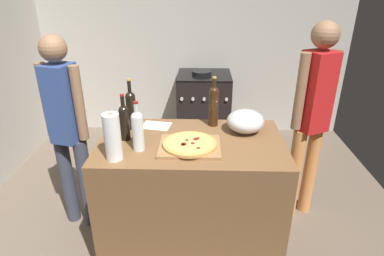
{
  "coord_description": "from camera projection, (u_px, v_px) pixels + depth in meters",
  "views": [
    {
      "loc": [
        0.25,
        -1.25,
        1.93
      ],
      "look_at": [
        0.18,
        0.81,
        0.98
      ],
      "focal_mm": 30.12,
      "sensor_mm": 36.0,
      "label": 1
    }
  ],
  "objects": [
    {
      "name": "stove",
      "position": [
        204.0,
        108.0,
        4.08
      ],
      "size": [
        0.64,
        0.61,
        0.93
      ],
      "color": "black",
      "rests_on": "ground_plane"
    },
    {
      "name": "kitchen_wall_rear",
      "position": [
        183.0,
        34.0,
        4.09
      ],
      "size": [
        4.22,
        0.1,
        2.6
      ],
      "primitive_type": "cube",
      "color": "#BCB7AD",
      "rests_on": "ground_plane"
    },
    {
      "name": "paper_towel_roll",
      "position": [
        113.0,
        137.0,
        1.92
      ],
      "size": [
        0.1,
        0.1,
        0.3
      ],
      "color": "white",
      "rests_on": "counter"
    },
    {
      "name": "pizza",
      "position": [
        190.0,
        144.0,
        2.1
      ],
      "size": [
        0.35,
        0.35,
        0.03
      ],
      "color": "tan",
      "rests_on": "cutting_board"
    },
    {
      "name": "wine_bottle_clear",
      "position": [
        131.0,
        108.0,
        2.32
      ],
      "size": [
        0.07,
        0.07,
        0.38
      ],
      "color": "black",
      "rests_on": "counter"
    },
    {
      "name": "counter",
      "position": [
        192.0,
        196.0,
        2.39
      ],
      "size": [
        1.27,
        0.75,
        0.93
      ],
      "primitive_type": "cube",
      "color": "brown",
      "rests_on": "ground_plane"
    },
    {
      "name": "wine_bottle_dark",
      "position": [
        214.0,
        104.0,
        2.37
      ],
      "size": [
        0.07,
        0.07,
        0.38
      ],
      "color": "#331E0F",
      "rests_on": "counter"
    },
    {
      "name": "cutting_board",
      "position": [
        190.0,
        146.0,
        2.1
      ],
      "size": [
        0.4,
        0.32,
        0.02
      ],
      "primitive_type": "cube",
      "color": "#9E7247",
      "rests_on": "counter"
    },
    {
      "name": "ground_plane",
      "position": [
        176.0,
        189.0,
        3.27
      ],
      "size": [
        4.22,
        3.51,
        0.02
      ],
      "primitive_type": "cube",
      "color": "#6B5B4C"
    },
    {
      "name": "wine_bottle_amber",
      "position": [
        124.0,
        121.0,
        2.17
      ],
      "size": [
        0.07,
        0.07,
        0.33
      ],
      "color": "black",
      "rests_on": "counter"
    },
    {
      "name": "person_in_red",
      "position": [
        312.0,
        114.0,
        2.55
      ],
      "size": [
        0.35,
        0.27,
        1.67
      ],
      "color": "#D88C4C",
      "rests_on": "ground_plane"
    },
    {
      "name": "mixing_bowl",
      "position": [
        245.0,
        121.0,
        2.3
      ],
      "size": [
        0.27,
        0.27,
        0.16
      ],
      "color": "#B2B2B7",
      "rests_on": "counter"
    },
    {
      "name": "person_in_stripes",
      "position": [
        67.0,
        127.0,
        2.46
      ],
      "size": [
        0.35,
        0.24,
        1.59
      ],
      "color": "#383D4C",
      "rests_on": "ground_plane"
    },
    {
      "name": "recipe_sheet",
      "position": [
        156.0,
        126.0,
        2.43
      ],
      "size": [
        0.23,
        0.19,
        0.0
      ],
      "primitive_type": "cube",
      "rotation": [
        0.0,
        0.0,
        -0.18
      ],
      "color": "white",
      "rests_on": "counter"
    },
    {
      "name": "wine_bottle_green",
      "position": [
        138.0,
        129.0,
        2.03
      ],
      "size": [
        0.08,
        0.08,
        0.33
      ],
      "color": "silver",
      "rests_on": "counter"
    }
  ]
}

